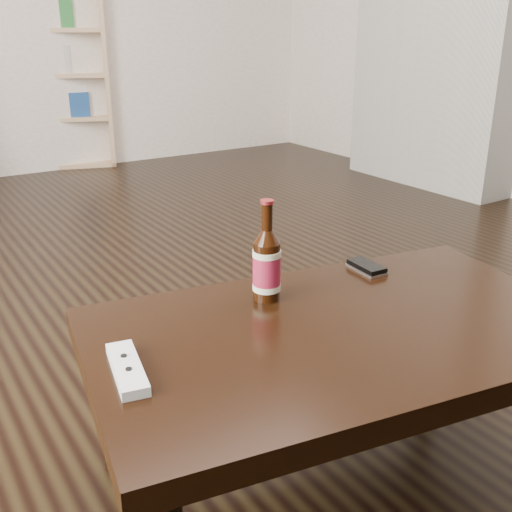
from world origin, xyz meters
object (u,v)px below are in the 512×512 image
bookshelf (56,71)px  beer_bottle (267,265)px  coffee_table (341,346)px  remote (127,369)px  phone (367,267)px

bookshelf → beer_bottle: 3.76m
bookshelf → beer_bottle: (-0.59, -3.70, -0.22)m
coffee_table → remote: (-0.47, 0.07, 0.06)m
beer_bottle → remote: bearing=-161.8°
coffee_table → remote: remote is taller
beer_bottle → phone: (0.32, 0.00, -0.08)m
coffee_table → beer_bottle: size_ratio=4.88×
remote → coffee_table: bearing=3.2°
bookshelf → remote: bookshelf is taller
remote → beer_bottle: bearing=29.8°
bookshelf → phone: size_ratio=12.06×
beer_bottle → remote: size_ratio=1.28×
bookshelf → beer_bottle: size_ratio=5.63×
bookshelf → beer_bottle: bearing=-80.4°
coffee_table → beer_bottle: bearing=107.5°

